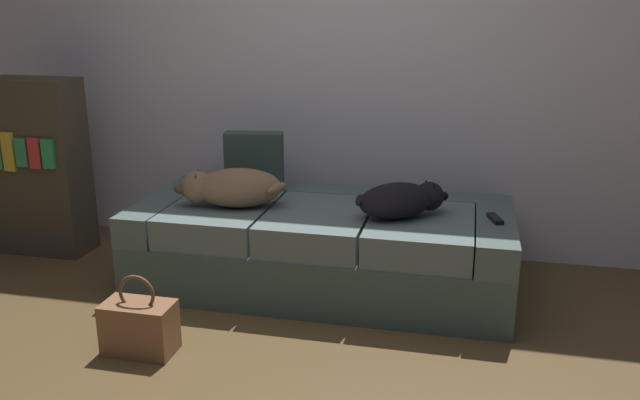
% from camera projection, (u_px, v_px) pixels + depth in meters
% --- Properties ---
extents(ground_plane, '(10.00, 10.00, 0.00)m').
position_uv_depth(ground_plane, '(260.00, 397.00, 2.66)').
color(ground_plane, brown).
extents(back_wall, '(6.40, 0.10, 2.80)m').
position_uv_depth(back_wall, '(347.00, 26.00, 3.97)').
color(back_wall, silver).
rests_on(back_wall, ground).
extents(couch, '(2.05, 0.92, 0.47)m').
position_uv_depth(couch, '(322.00, 246.00, 3.66)').
color(couch, '#3E5550').
rests_on(couch, ground).
extents(dog_tan, '(0.61, 0.37, 0.21)m').
position_uv_depth(dog_tan, '(232.00, 188.00, 3.56)').
color(dog_tan, '#866548').
rests_on(dog_tan, couch).
extents(dog_dark, '(0.50, 0.42, 0.19)m').
position_uv_depth(dog_dark, '(402.00, 200.00, 3.38)').
color(dog_dark, black).
rests_on(dog_dark, couch).
extents(tv_remote, '(0.09, 0.16, 0.02)m').
position_uv_depth(tv_remote, '(495.00, 219.00, 3.35)').
color(tv_remote, black).
rests_on(tv_remote, couch).
extents(throw_pillow, '(0.36, 0.18, 0.34)m').
position_uv_depth(throw_pillow, '(254.00, 161.00, 3.89)').
color(throw_pillow, '#33473D').
rests_on(throw_pillow, couch).
extents(handbag, '(0.32, 0.18, 0.38)m').
position_uv_depth(handbag, '(139.00, 326.00, 2.98)').
color(handbag, brown).
rests_on(handbag, ground).
extents(bookshelf, '(0.56, 0.30, 1.10)m').
position_uv_depth(bookshelf, '(40.00, 167.00, 4.11)').
color(bookshelf, '#423C2D').
rests_on(bookshelf, ground).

